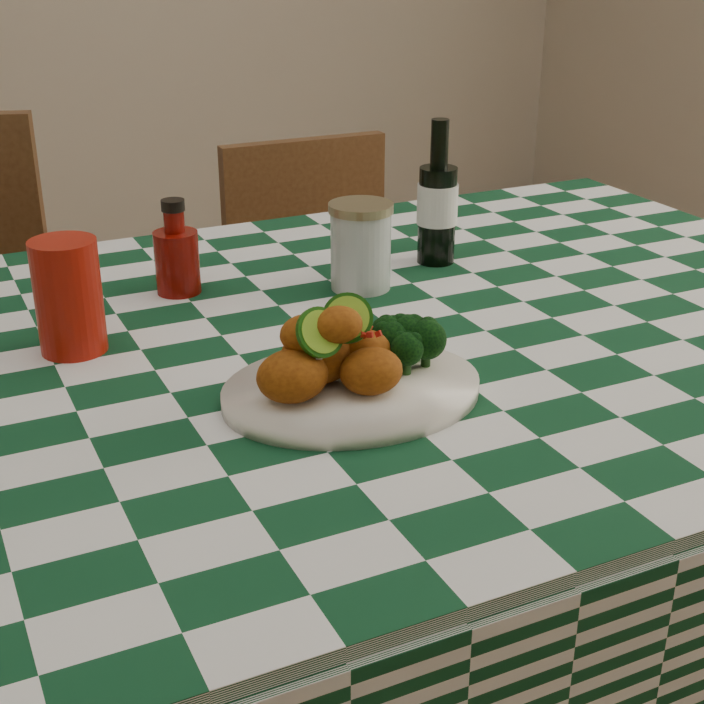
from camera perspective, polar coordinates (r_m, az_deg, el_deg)
name	(u,v)px	position (r m, az deg, el deg)	size (l,w,h in m)	color
dining_table	(321,597)	(1.42, -1.81, -14.05)	(1.66, 1.06, 0.79)	#0E3C20
plate	(352,391)	(1.07, 0.00, -2.26)	(0.29, 0.22, 0.02)	white
fried_chicken_pile	(335,348)	(1.03, -1.01, 0.26)	(0.14, 0.11, 0.09)	#964A0E
broccoli_side	(412,344)	(1.09, 3.53, 0.49)	(0.07, 0.07, 0.05)	black
red_tumbler	(69,297)	(1.21, -16.17, 3.12)	(0.08, 0.08, 0.14)	#991408
ketchup_bottle	(176,247)	(1.37, -10.20, 6.05)	(0.06, 0.06, 0.13)	#700B05
mason_jar	(361,246)	(1.37, 0.51, 6.17)	(0.09, 0.09, 0.12)	#B2BCBA
beer_bottle	(438,193)	(1.47, 5.01, 9.23)	(0.06, 0.06, 0.21)	black
wooden_chair_right	(337,343)	(2.14, -0.90, 0.53)	(0.38, 0.40, 0.83)	#472814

